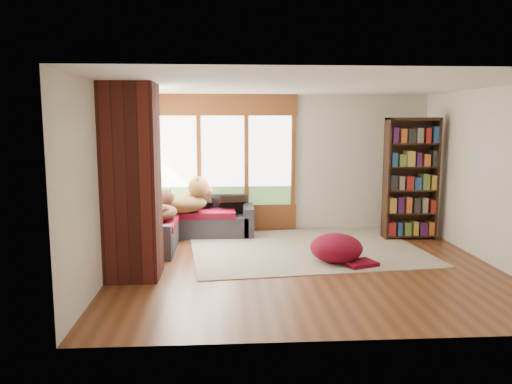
# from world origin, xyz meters

# --- Properties ---
(floor) EXTENTS (5.50, 5.50, 0.00)m
(floor) POSITION_xyz_m (0.00, 0.00, 0.00)
(floor) COLOR #532C17
(floor) RESTS_ON ground
(ceiling) EXTENTS (5.50, 5.50, 0.00)m
(ceiling) POSITION_xyz_m (0.00, 0.00, 2.60)
(ceiling) COLOR white
(wall_back) EXTENTS (5.50, 0.04, 2.60)m
(wall_back) POSITION_xyz_m (0.00, 2.50, 1.30)
(wall_back) COLOR silver
(wall_back) RESTS_ON ground
(wall_front) EXTENTS (5.50, 0.04, 2.60)m
(wall_front) POSITION_xyz_m (0.00, -2.50, 1.30)
(wall_front) COLOR silver
(wall_front) RESTS_ON ground
(wall_left) EXTENTS (0.04, 5.00, 2.60)m
(wall_left) POSITION_xyz_m (-2.75, 0.00, 1.30)
(wall_left) COLOR silver
(wall_left) RESTS_ON ground
(wall_right) EXTENTS (0.04, 5.00, 2.60)m
(wall_right) POSITION_xyz_m (2.75, 0.00, 1.30)
(wall_right) COLOR silver
(wall_right) RESTS_ON ground
(windows_back) EXTENTS (2.82, 0.10, 1.90)m
(windows_back) POSITION_xyz_m (-1.20, 2.47, 1.35)
(windows_back) COLOR brown
(windows_back) RESTS_ON wall_back
(windows_left) EXTENTS (0.10, 2.62, 1.90)m
(windows_left) POSITION_xyz_m (-2.72, 1.20, 1.35)
(windows_left) COLOR brown
(windows_left) RESTS_ON wall_left
(roller_blind) EXTENTS (0.03, 0.72, 0.90)m
(roller_blind) POSITION_xyz_m (-2.69, 2.03, 1.75)
(roller_blind) COLOR gray
(roller_blind) RESTS_ON wall_left
(brick_chimney) EXTENTS (0.70, 0.70, 2.60)m
(brick_chimney) POSITION_xyz_m (-2.40, -0.35, 1.30)
(brick_chimney) COLOR #471914
(brick_chimney) RESTS_ON ground
(sectional_sofa) EXTENTS (2.20, 2.20, 0.80)m
(sectional_sofa) POSITION_xyz_m (-1.95, 1.70, 0.30)
(sectional_sofa) COLOR #282630
(sectional_sofa) RESTS_ON ground
(area_rug) EXTENTS (4.00, 3.22, 0.01)m
(area_rug) POSITION_xyz_m (0.16, 0.98, 0.01)
(area_rug) COLOR beige
(area_rug) RESTS_ON ground
(bookshelf) EXTENTS (0.93, 0.31, 2.16)m
(bookshelf) POSITION_xyz_m (2.14, 1.60, 1.08)
(bookshelf) COLOR black
(bookshelf) RESTS_ON ground
(pouf) EXTENTS (1.04, 1.04, 0.43)m
(pouf) POSITION_xyz_m (0.50, 0.20, 0.23)
(pouf) COLOR maroon
(pouf) RESTS_ON area_rug
(dog_tan) EXTENTS (1.09, 0.75, 0.56)m
(dog_tan) POSITION_xyz_m (-1.89, 1.80, 0.82)
(dog_tan) COLOR brown
(dog_tan) RESTS_ON sectional_sofa
(dog_brindle) EXTENTS (0.54, 0.81, 0.42)m
(dog_brindle) POSITION_xyz_m (-2.19, 1.20, 0.75)
(dog_brindle) COLOR #3C261C
(dog_brindle) RESTS_ON sectional_sofa
(throw_pillows) EXTENTS (1.98, 1.68, 0.45)m
(throw_pillows) POSITION_xyz_m (-1.86, 1.75, 0.79)
(throw_pillows) COLOR black
(throw_pillows) RESTS_ON sectional_sofa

